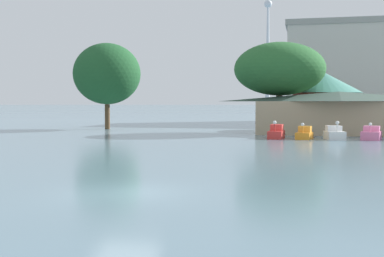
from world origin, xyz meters
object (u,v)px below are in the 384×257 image
at_px(pedal_boat_red, 276,133).
at_px(distant_broadcast_tower, 268,20).
at_px(shoreline_tree_tall_left, 107,74).
at_px(shoreline_tree_mid, 280,69).
at_px(green_roof_pavilion, 322,97).
at_px(pedal_boat_white, 334,134).
at_px(pedal_boat_pink, 371,134).
at_px(boathouse, 339,112).
at_px(pedal_boat_orange, 304,134).

xyz_separation_m(pedal_boat_red, distant_broadcast_tower, (-28.34, 358.78, 68.78)).
bearing_deg(pedal_boat_red, shoreline_tree_tall_left, -114.71).
xyz_separation_m(pedal_boat_red, shoreline_tree_mid, (-0.29, 10.13, 6.86)).
relative_size(green_roof_pavilion, shoreline_tree_tall_left, 0.88).
distance_m(pedal_boat_white, pedal_boat_pink, 3.39).
relative_size(pedal_boat_pink, distant_broadcast_tower, 0.02).
distance_m(boathouse, shoreline_tree_tall_left, 29.95).
height_order(pedal_boat_red, boathouse, boathouse).
bearing_deg(green_roof_pavilion, pedal_boat_orange, -96.96).
bearing_deg(pedal_boat_pink, shoreline_tree_tall_left, -99.29).
distance_m(pedal_boat_red, distant_broadcast_tower, 366.41).
relative_size(pedal_boat_red, boathouse, 0.16).
height_order(pedal_boat_red, pedal_boat_white, pedal_boat_white).
bearing_deg(green_roof_pavilion, shoreline_tree_mid, -128.02).
height_order(pedal_boat_orange, shoreline_tree_tall_left, shoreline_tree_tall_left).
height_order(pedal_boat_pink, distant_broadcast_tower, distant_broadcast_tower).
bearing_deg(green_roof_pavilion, pedal_boat_white, -87.59).
bearing_deg(shoreline_tree_tall_left, boathouse, -9.70).
xyz_separation_m(pedal_boat_orange, shoreline_tree_mid, (-2.97, 10.46, 6.91)).
bearing_deg(shoreline_tree_mid, green_roof_pavilion, 51.98).
xyz_separation_m(green_roof_pavilion, shoreline_tree_tall_left, (-27.61, -3.81, 3.01)).
distance_m(pedal_boat_pink, shoreline_tree_mid, 15.13).
bearing_deg(shoreline_tree_mid, pedal_boat_white, -60.68).
relative_size(shoreline_tree_mid, distant_broadcast_tower, 0.06).
height_order(shoreline_tree_tall_left, distant_broadcast_tower, distant_broadcast_tower).
height_order(pedal_boat_white, pedal_boat_pink, pedal_boat_white).
bearing_deg(distant_broadcast_tower, pedal_boat_orange, -85.06).
bearing_deg(pedal_boat_pink, green_roof_pavilion, -153.68).
distance_m(shoreline_tree_tall_left, distant_broadcast_tower, 351.59).
bearing_deg(green_roof_pavilion, pedal_boat_pink, -76.01).
xyz_separation_m(pedal_boat_orange, distant_broadcast_tower, (-31.02, 359.11, 68.84)).
bearing_deg(boathouse, shoreline_tree_mid, 160.27).
bearing_deg(pedal_boat_pink, pedal_boat_orange, -72.73).
height_order(pedal_boat_red, distant_broadcast_tower, distant_broadcast_tower).
bearing_deg(green_roof_pavilion, pedal_boat_red, -105.97).
height_order(pedal_boat_pink, shoreline_tree_tall_left, shoreline_tree_tall_left).
bearing_deg(pedal_boat_orange, pedal_boat_white, 105.37).
relative_size(pedal_boat_white, pedal_boat_pink, 0.93).
distance_m(pedal_boat_white, boathouse, 8.13).
distance_m(pedal_boat_orange, pedal_boat_white, 2.78).
distance_m(pedal_boat_red, pedal_boat_white, 5.44).
bearing_deg(distant_broadcast_tower, shoreline_tree_tall_left, -89.09).
height_order(boathouse, shoreline_tree_tall_left, shoreline_tree_tall_left).
xyz_separation_m(green_roof_pavilion, shoreline_tree_mid, (-5.03, -6.44, 3.13)).
relative_size(pedal_boat_orange, distant_broadcast_tower, 0.01).
bearing_deg(pedal_boat_white, pedal_boat_red, -103.49).
bearing_deg(shoreline_tree_mid, pedal_boat_red, -88.35).
distance_m(boathouse, shoreline_tree_mid, 8.56).
height_order(pedal_boat_pink, boathouse, boathouse).
bearing_deg(boathouse, shoreline_tree_tall_left, 170.30).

